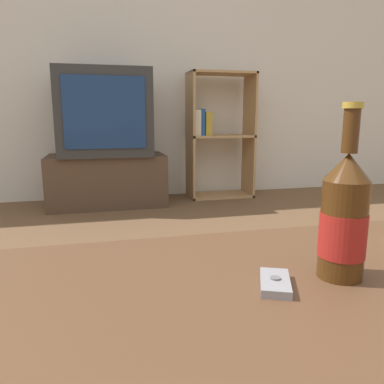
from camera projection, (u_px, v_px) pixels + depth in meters
back_wall at (111, 48)px, 3.20m from camera, size 8.00×0.05×2.60m
coffee_table at (214, 369)px, 0.50m from camera, size 1.18×0.78×0.45m
tv_stand at (107, 180)px, 3.09m from camera, size 0.94×0.48×0.42m
television at (104, 113)px, 2.98m from camera, size 0.72×0.56×0.67m
bookshelf at (216, 133)px, 3.35m from camera, size 0.58×0.30×1.10m
beer_bottle at (344, 219)px, 0.63m from camera, size 0.08×0.08×0.29m
cell_phone at (275, 283)px, 0.61m from camera, size 0.08×0.10×0.02m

